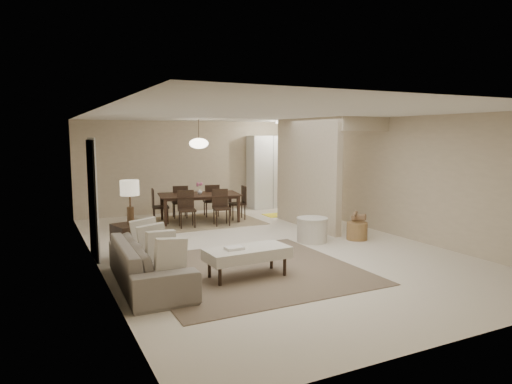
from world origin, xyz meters
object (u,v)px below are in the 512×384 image
pantry_cabinet (269,172)px  round_pouf (312,230)px  wicker_basket (357,231)px  side_table (131,241)px  ottoman_bench (247,254)px  dining_table (200,208)px  sofa (150,263)px

pantry_cabinet → round_pouf: size_ratio=3.39×
round_pouf → wicker_basket: bearing=-15.0°
side_table → wicker_basket: size_ratio=1.43×
ottoman_bench → side_table: (-1.34, 1.85, -0.06)m
side_table → wicker_basket: bearing=-7.8°
round_pouf → side_table: bearing=174.2°
side_table → dining_table: bearing=50.7°
sofa → pantry_cabinet: bearing=-39.7°
pantry_cabinet → round_pouf: 4.51m
sofa → wicker_basket: 4.56m
dining_table → ottoman_bench: bearing=-91.0°
round_pouf → wicker_basket: round_pouf is taller
sofa → side_table: 1.56m
wicker_basket → dining_table: size_ratio=0.22×
pantry_cabinet → sofa: bearing=-131.4°
sofa → round_pouf: bearing=-69.5°
sofa → wicker_basket: sofa is taller
ottoman_bench → dining_table: size_ratio=0.66×
wicker_basket → pantry_cabinet: bearing=85.6°
pantry_cabinet → round_pouf: pantry_cabinet is taller
wicker_basket → ottoman_bench: bearing=-157.8°
side_table → round_pouf: size_ratio=0.97×
pantry_cabinet → sofa: 7.30m
dining_table → pantry_cabinet: bearing=35.3°
side_table → dining_table: dining_table is taller
pantry_cabinet → ottoman_bench: (-3.41, -5.75, -0.69)m
ottoman_bench → wicker_basket: bearing=19.5°
side_table → ottoman_bench: bearing=-54.1°
round_pouf → pantry_cabinet: bearing=73.3°
pantry_cabinet → side_table: pantry_cabinet is taller
round_pouf → wicker_basket: 0.96m
pantry_cabinet → sofa: (-4.80, -5.45, -0.73)m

